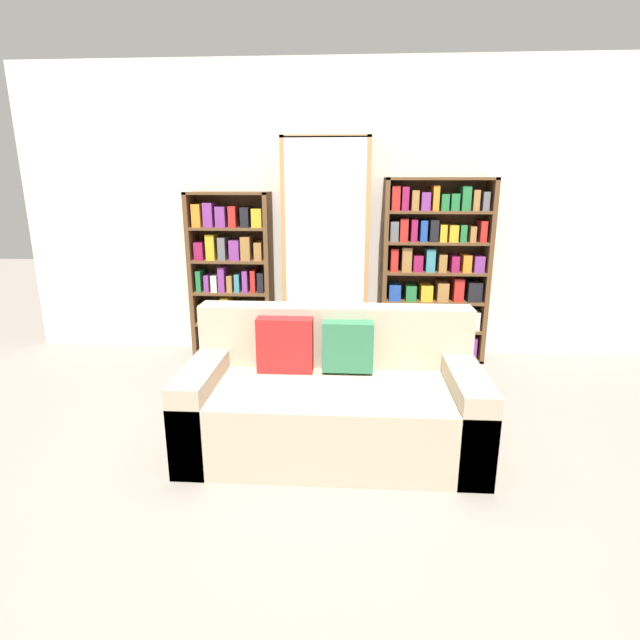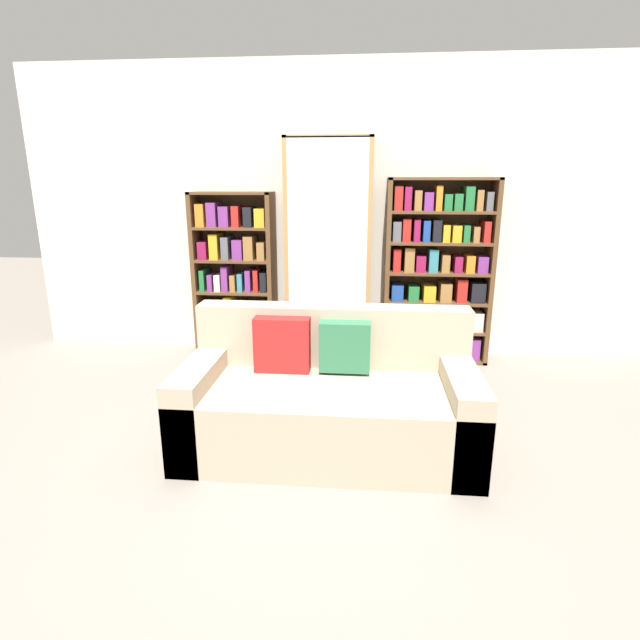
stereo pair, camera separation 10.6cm
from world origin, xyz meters
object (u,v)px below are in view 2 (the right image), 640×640
display_cabinet (329,253)px  bookshelf_right (437,276)px  bookshelf_left (235,278)px  wine_bottle (392,356)px  couch (328,401)px

display_cabinet → bookshelf_right: size_ratio=1.21×
display_cabinet → bookshelf_right: (0.99, 0.02, -0.20)m
bookshelf_right → bookshelf_left: bearing=180.0°
wine_bottle → display_cabinet: bearing=148.1°
bookshelf_left → bookshelf_right: 1.89m
bookshelf_left → display_cabinet: (0.90, -0.02, 0.25)m
display_cabinet → bookshelf_left: bearing=179.0°
wine_bottle → bookshelf_left: bearing=165.5°
bookshelf_left → bookshelf_right: bookshelf_right is taller
bookshelf_left → wine_bottle: bearing=-14.5°
couch → bookshelf_left: bearing=121.1°
display_cabinet → couch: bearing=-85.6°
bookshelf_right → wine_bottle: 0.86m
bookshelf_left → wine_bottle: (1.49, -0.39, -0.61)m
bookshelf_left → display_cabinet: size_ratio=0.77×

